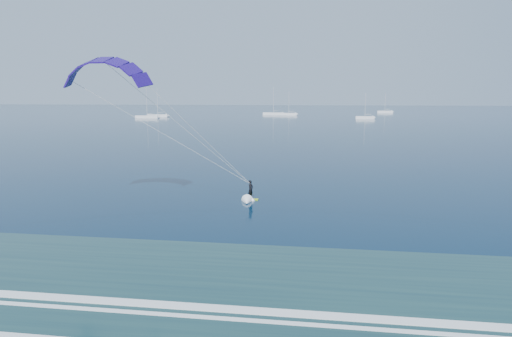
{
  "coord_description": "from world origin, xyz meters",
  "views": [
    {
      "loc": [
        1.78,
        -10.21,
        10.0
      ],
      "look_at": [
        -3.49,
        26.16,
        4.07
      ],
      "focal_mm": 32.0,
      "sensor_mm": 36.0,
      "label": 1
    }
  ],
  "objects_px": {
    "sailboat_0": "(147,117)",
    "sailboat_7": "(289,114)",
    "kitesurfer_rig": "(181,127)",
    "sailboat_1": "(158,115)",
    "sailboat_2": "(273,113)",
    "sailboat_4": "(385,112)",
    "sailboat_3": "(365,117)"
  },
  "relations": [
    {
      "from": "sailboat_1",
      "to": "sailboat_2",
      "type": "height_order",
      "value": "sailboat_2"
    },
    {
      "from": "sailboat_4",
      "to": "sailboat_0",
      "type": "bearing_deg",
      "value": -144.6
    },
    {
      "from": "kitesurfer_rig",
      "to": "sailboat_7",
      "type": "height_order",
      "value": "kitesurfer_rig"
    },
    {
      "from": "sailboat_0",
      "to": "sailboat_3",
      "type": "bearing_deg",
      "value": 4.3
    },
    {
      "from": "sailboat_2",
      "to": "sailboat_0",
      "type": "bearing_deg",
      "value": -139.91
    },
    {
      "from": "sailboat_1",
      "to": "sailboat_2",
      "type": "xyz_separation_m",
      "value": [
        50.42,
        30.48,
        0.0
      ]
    },
    {
      "from": "sailboat_0",
      "to": "sailboat_2",
      "type": "bearing_deg",
      "value": 40.09
    },
    {
      "from": "sailboat_4",
      "to": "sailboat_7",
      "type": "xyz_separation_m",
      "value": [
        -51.95,
        -40.29,
        0.0
      ]
    },
    {
      "from": "sailboat_7",
      "to": "sailboat_1",
      "type": "bearing_deg",
      "value": -155.85
    },
    {
      "from": "sailboat_4",
      "to": "sailboat_3",
      "type": "bearing_deg",
      "value": -103.68
    },
    {
      "from": "sailboat_0",
      "to": "sailboat_1",
      "type": "xyz_separation_m",
      "value": [
        0.34,
        12.25,
        -0.0
      ]
    },
    {
      "from": "kitesurfer_rig",
      "to": "sailboat_7",
      "type": "xyz_separation_m",
      "value": [
        -4.54,
        190.98,
        -6.6
      ]
    },
    {
      "from": "sailboat_4",
      "to": "kitesurfer_rig",
      "type": "bearing_deg",
      "value": -101.59
    },
    {
      "from": "sailboat_2",
      "to": "sailboat_4",
      "type": "relative_size",
      "value": 1.21
    },
    {
      "from": "sailboat_1",
      "to": "sailboat_7",
      "type": "relative_size",
      "value": 1.14
    },
    {
      "from": "sailboat_7",
      "to": "sailboat_4",
      "type": "bearing_deg",
      "value": 37.8
    },
    {
      "from": "sailboat_2",
      "to": "sailboat_7",
      "type": "relative_size",
      "value": 1.21
    },
    {
      "from": "sailboat_1",
      "to": "sailboat_4",
      "type": "distance_m",
      "value": 129.08
    },
    {
      "from": "kitesurfer_rig",
      "to": "sailboat_2",
      "type": "xyz_separation_m",
      "value": [
        -12.75,
        195.16,
        -6.59
      ]
    },
    {
      "from": "sailboat_1",
      "to": "sailboat_2",
      "type": "distance_m",
      "value": 58.91
    },
    {
      "from": "sailboat_1",
      "to": "sailboat_3",
      "type": "relative_size",
      "value": 1.22
    },
    {
      "from": "sailboat_2",
      "to": "sailboat_4",
      "type": "bearing_deg",
      "value": 30.97
    },
    {
      "from": "sailboat_1",
      "to": "kitesurfer_rig",
      "type": "bearing_deg",
      "value": -69.01
    },
    {
      "from": "kitesurfer_rig",
      "to": "sailboat_7",
      "type": "relative_size",
      "value": 1.41
    },
    {
      "from": "sailboat_0",
      "to": "kitesurfer_rig",
      "type": "bearing_deg",
      "value": -67.38
    },
    {
      "from": "sailboat_0",
      "to": "sailboat_1",
      "type": "bearing_deg",
      "value": 88.41
    },
    {
      "from": "kitesurfer_rig",
      "to": "sailboat_4",
      "type": "height_order",
      "value": "kitesurfer_rig"
    },
    {
      "from": "sailboat_4",
      "to": "sailboat_7",
      "type": "distance_m",
      "value": 65.74
    },
    {
      "from": "sailboat_4",
      "to": "sailboat_7",
      "type": "bearing_deg",
      "value": -142.2
    },
    {
      "from": "sailboat_2",
      "to": "sailboat_7",
      "type": "height_order",
      "value": "sailboat_2"
    },
    {
      "from": "sailboat_2",
      "to": "sailboat_7",
      "type": "distance_m",
      "value": 9.22
    },
    {
      "from": "sailboat_0",
      "to": "sailboat_7",
      "type": "relative_size",
      "value": 1.18
    }
  ]
}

